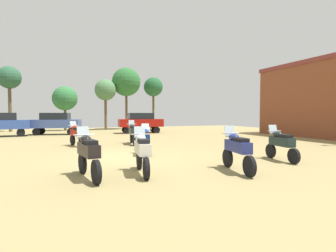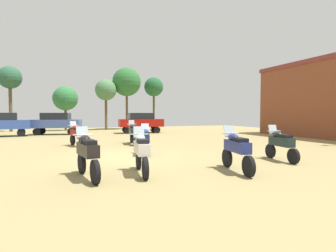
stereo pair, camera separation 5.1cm
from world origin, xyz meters
name	(u,v)px [view 1 (the left image)]	position (x,y,z in m)	size (l,w,h in m)	color
ground_plane	(133,156)	(0.00, 0.00, 0.01)	(44.00, 52.00, 0.02)	#998854
motorcycle_1	(142,151)	(-0.54, -3.51, 0.75)	(0.63, 2.17, 1.48)	black
motorcycle_2	(88,153)	(-2.18, -3.52, 0.76)	(0.70, 2.22, 1.51)	black
motorcycle_4	(77,134)	(-2.27, 4.72, 0.74)	(0.83, 2.07, 1.47)	black
motorcycle_7	(146,140)	(0.63, 0.16, 0.72)	(0.75, 2.02, 1.44)	black
motorcycle_8	(133,132)	(1.06, 4.63, 0.76)	(0.64, 2.31, 1.50)	black
motorcycle_9	(237,149)	(2.49, -4.31, 0.75)	(0.68, 2.21, 1.49)	black
motorcycle_10	(281,143)	(5.37, -3.25, 0.72)	(0.64, 2.06, 1.44)	black
car_1	(56,122)	(-3.79, 14.68, 1.19)	(4.58, 2.65, 2.00)	black
car_2	(1,123)	(-7.99, 13.88, 1.19)	(4.51, 2.37, 2.00)	black
car_4	(141,121)	(4.04, 13.85, 1.19)	(4.40, 2.07, 2.00)	black
tree_1	(9,79)	(-8.51, 20.82, 5.69)	(2.40, 2.40, 7.00)	brown
tree_3	(105,90)	(1.50, 20.47, 4.72)	(2.52, 2.52, 6.02)	brown
tree_4	(153,87)	(8.06, 22.26, 5.48)	(2.55, 2.55, 6.81)	#4C4624
tree_5	(65,99)	(-3.01, 20.55, 3.67)	(2.76, 2.76, 5.05)	brown
tree_8	(126,82)	(4.13, 21.03, 5.87)	(3.53, 3.53, 7.65)	brown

